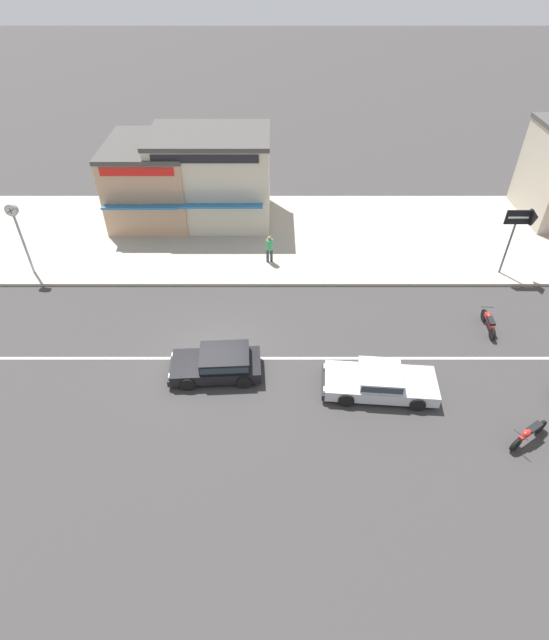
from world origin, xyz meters
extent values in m
plane|color=#383535|center=(0.00, 0.00, 0.00)|extent=(160.00, 160.00, 0.00)
cube|color=silver|center=(0.00, 0.00, 0.00)|extent=(50.40, 0.14, 0.01)
cube|color=#ADA393|center=(0.00, 10.21, 0.07)|extent=(68.00, 10.00, 0.15)
cube|color=#B7BABF|center=(6.50, -1.83, 0.41)|extent=(4.40, 2.11, 0.48)
cube|color=#B7BABF|center=(6.45, -1.82, 0.85)|extent=(1.73, 1.71, 0.42)
cube|color=#28333D|center=(6.45, -1.82, 0.85)|extent=(1.66, 1.74, 0.27)
cube|color=black|center=(4.33, -1.65, 0.31)|extent=(0.26, 1.73, 0.28)
cube|color=white|center=(4.31, -2.27, 0.51)|extent=(0.10, 0.25, 0.14)
cube|color=white|center=(4.41, -1.04, 0.51)|extent=(0.10, 0.25, 0.14)
cylinder|color=black|center=(5.12, -2.56, 0.30)|extent=(0.62, 0.27, 0.60)
cylinder|color=black|center=(5.25, -0.88, 0.30)|extent=(0.62, 0.27, 0.60)
cylinder|color=black|center=(7.75, -2.77, 0.30)|extent=(0.62, 0.27, 0.60)
cylinder|color=black|center=(7.89, -1.10, 0.30)|extent=(0.62, 0.27, 0.60)
cube|color=black|center=(0.08, -0.87, 0.41)|extent=(3.64, 1.90, 0.48)
cube|color=black|center=(0.43, -0.85, 0.88)|extent=(2.03, 1.64, 0.46)
cube|color=#28333D|center=(0.43, -0.85, 0.88)|extent=(1.96, 1.67, 0.29)
cube|color=black|center=(-1.74, -0.98, 0.31)|extent=(0.21, 1.67, 0.28)
cube|color=white|center=(-1.68, -1.57, 0.51)|extent=(0.09, 0.24, 0.14)
cube|color=white|center=(-1.74, -0.38, 0.51)|extent=(0.09, 0.24, 0.14)
cylinder|color=black|center=(-0.97, -1.74, 0.30)|extent=(0.61, 0.25, 0.60)
cylinder|color=black|center=(-1.06, -0.13, 0.30)|extent=(0.61, 0.25, 0.60)
cylinder|color=black|center=(1.22, -1.62, 0.30)|extent=(0.61, 0.25, 0.60)
cylinder|color=black|center=(1.13, -0.01, 0.30)|extent=(0.61, 0.25, 0.60)
cylinder|color=black|center=(10.76, -4.60, 0.28)|extent=(0.52, 0.39, 0.56)
cylinder|color=black|center=(11.92, -3.83, 0.28)|extent=(0.52, 0.39, 0.56)
cube|color=red|center=(11.34, -4.21, 0.48)|extent=(1.06, 0.77, 0.18)
cube|color=black|center=(11.48, -4.12, 0.62)|extent=(0.65, 0.54, 0.12)
ellipsoid|color=red|center=(11.13, -4.35, 0.60)|extent=(0.47, 0.42, 0.22)
cylinder|color=#232326|center=(10.78, -4.58, 0.78)|extent=(0.33, 0.48, 0.03)
cylinder|color=black|center=(11.98, 2.54, 0.28)|extent=(0.13, 0.56, 0.56)
cylinder|color=black|center=(11.91, 1.25, 0.28)|extent=(0.13, 0.56, 0.56)
cube|color=red|center=(11.94, 1.89, 0.48)|extent=(0.19, 1.10, 0.18)
cube|color=black|center=(11.94, 1.73, 0.62)|extent=(0.27, 0.59, 0.12)
ellipsoid|color=red|center=(11.96, 2.12, 0.60)|extent=(0.26, 0.41, 0.22)
cylinder|color=#232326|center=(11.97, 2.51, 0.78)|extent=(0.56, 0.06, 0.03)
cylinder|color=#9E9EA3|center=(-10.00, 6.29, 1.75)|extent=(0.12, 0.12, 3.20)
cylinder|color=#9E9EA3|center=(-10.00, 6.29, 3.65)|extent=(0.60, 0.18, 0.60)
cylinder|color=white|center=(-10.00, 6.20, 3.65)|extent=(0.53, 0.02, 0.53)
cylinder|color=white|center=(-10.00, 6.39, 3.65)|extent=(0.53, 0.02, 0.53)
cube|color=black|center=(-10.00, 6.19, 3.65)|extent=(0.04, 0.01, 0.27)
cube|color=black|center=(-10.00, 6.18, 3.65)|extent=(0.39, 0.01, 0.24)
cylinder|color=#4C4C51|center=(14.00, 6.26, 1.54)|extent=(0.10, 0.10, 2.79)
cube|color=black|center=(14.00, 6.22, 3.30)|extent=(1.21, 0.06, 0.73)
cone|color=black|center=(14.79, 6.22, 3.30)|extent=(0.36, 0.80, 0.80)
cube|color=white|center=(14.00, 6.19, 3.30)|extent=(0.97, 0.01, 0.10)
cylinder|color=#333338|center=(2.05, 7.26, 0.53)|extent=(0.14, 0.14, 0.76)
cylinder|color=#333338|center=(2.25, 7.26, 0.53)|extent=(0.14, 0.14, 0.76)
cylinder|color=#389956|center=(2.15, 7.26, 1.19)|extent=(0.34, 0.34, 0.57)
sphere|color=#997051|center=(2.15, 7.26, 1.58)|extent=(0.21, 0.21, 0.21)
cube|color=beige|center=(-1.20, 12.33, 2.56)|extent=(6.61, 4.66, 4.82)
cube|color=#474442|center=(-1.20, 12.33, 5.09)|extent=(6.74, 4.75, 0.24)
cube|color=#286BA3|center=(-1.20, 9.65, 2.20)|extent=(5.95, 0.90, 0.28)
cube|color=black|center=(-1.20, 9.98, 4.67)|extent=(5.62, 0.08, 0.44)
cube|color=tan|center=(-4.80, 12.65, 2.24)|extent=(4.58, 5.56, 4.18)
cube|color=#474442|center=(-4.80, 12.65, 4.45)|extent=(4.67, 5.67, 0.24)
cube|color=#286BA3|center=(-4.80, 9.52, 2.20)|extent=(4.12, 0.90, 0.28)
cube|color=red|center=(-4.80, 9.85, 4.03)|extent=(3.89, 0.08, 0.44)
camera|label=1|loc=(2.41, -15.20, 14.49)|focal=28.00mm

